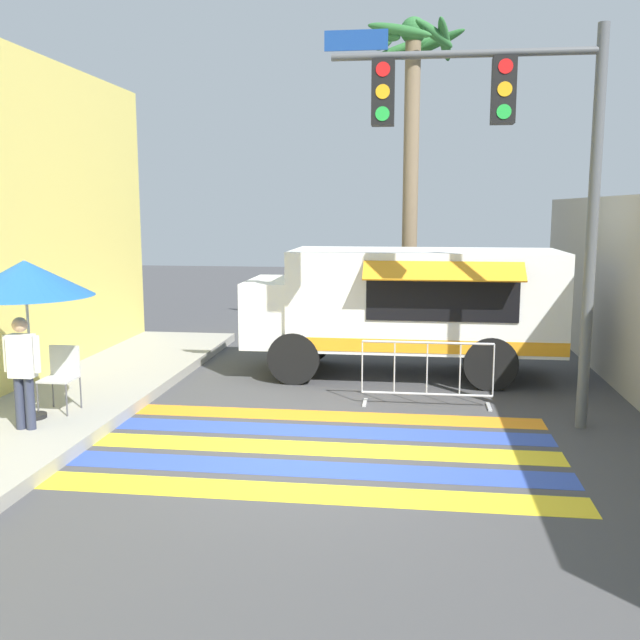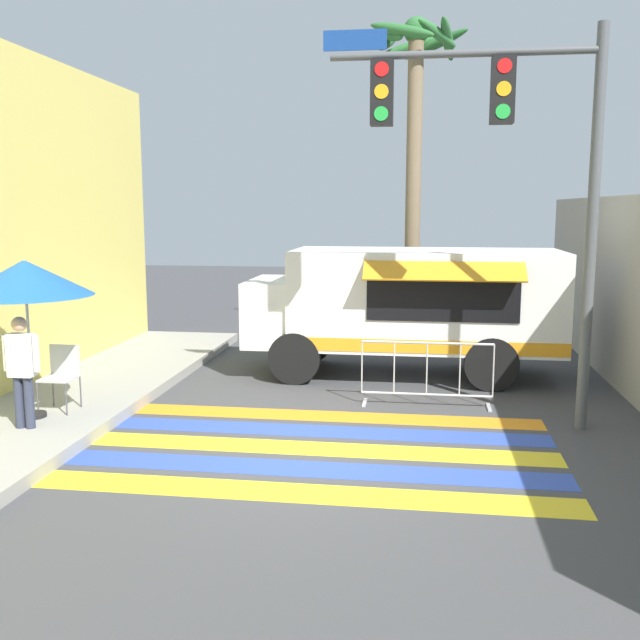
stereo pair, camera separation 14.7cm
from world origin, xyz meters
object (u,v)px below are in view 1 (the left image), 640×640
Objects in this scene: patio_umbrella at (25,279)px; palm_tree at (412,121)px; traffic_signal_pole at (504,143)px; vendor_person at (22,367)px; barricade_front at (427,374)px; folding_chair at (62,372)px; food_truck at (400,302)px.

palm_tree is at bearing 55.86° from patio_umbrella.
vendor_person is (-6.49, -1.63, -3.03)m from traffic_signal_pole.
barricade_front is at bearing -86.54° from palm_tree.
traffic_signal_pole is 2.47× the size of patio_umbrella.
food_truck is at bearing 45.53° from folding_chair.
patio_umbrella reaches higher than folding_chair.
traffic_signal_pole reaches higher than barricade_front.
traffic_signal_pole is 5.87× the size of folding_chair.
food_truck is 1.04× the size of traffic_signal_pole.
patio_umbrella is 1.07× the size of barricade_front.
vendor_person is 10.66m from palm_tree.
food_truck is 2.56× the size of patio_umbrella.
folding_chair is at bearing -163.90° from barricade_front.
patio_umbrella is 1.47× the size of vendor_person.
food_truck is 2.75× the size of barricade_front.
traffic_signal_pole is at bearing -43.24° from barricade_front.
barricade_front is (-0.97, 0.91, -3.56)m from traffic_signal_pole.
folding_chair is 1.01m from vendor_person.
palm_tree is at bearing 101.13° from traffic_signal_pole.
patio_umbrella is at bearing -160.18° from barricade_front.
vendor_person is (0.17, -0.50, -1.15)m from patio_umbrella.
folding_chair is at bearing -124.68° from palm_tree.
traffic_signal_pole is 0.76× the size of palm_tree.
food_truck is 0.78× the size of palm_tree.
barricade_front is (5.51, 2.55, -0.52)m from vendor_person.
palm_tree is at bearing 64.07° from folding_chair.
food_truck reaches higher than vendor_person.
folding_chair is 0.13× the size of palm_tree.
traffic_signal_pole reaches higher than patio_umbrella.
vendor_person is at bearing -71.52° from patio_umbrella.
traffic_signal_pole is at bearing -64.32° from food_truck.
food_truck is at bearing 103.05° from barricade_front.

